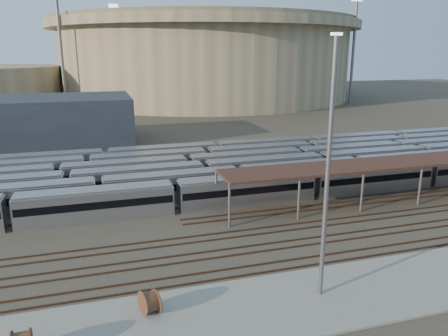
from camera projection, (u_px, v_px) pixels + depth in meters
ground at (298, 223)px, 50.59m from camera, size 420.00×420.00×0.00m
apron at (325, 297)px, 35.31m from camera, size 50.00×9.00×0.20m
subway_trains at (226, 170)px, 66.34m from camera, size 126.41×23.90×3.60m
inspection_shed at (434, 160)px, 59.13m from camera, size 60.30×6.00×5.30m
empty_tracks at (320, 240)px, 45.95m from camera, size 170.00×9.62×0.18m
stadium at (205, 57)px, 182.62m from camera, size 124.00×124.00×32.50m
service_building at (27, 122)px, 90.33m from camera, size 42.00×20.00×10.00m
floodlight_0 at (61, 46)px, 138.46m from camera, size 4.00×1.00×38.40m
floodlight_2 at (354, 46)px, 157.13m from camera, size 4.00×1.00×38.40m
floodlight_3 at (116, 47)px, 190.24m from camera, size 4.00×1.00×38.40m
cable_reel_east at (150, 302)px, 32.77m from camera, size 1.55×2.07×1.84m
yard_light_pole at (328, 172)px, 32.96m from camera, size 0.81×0.36×20.40m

